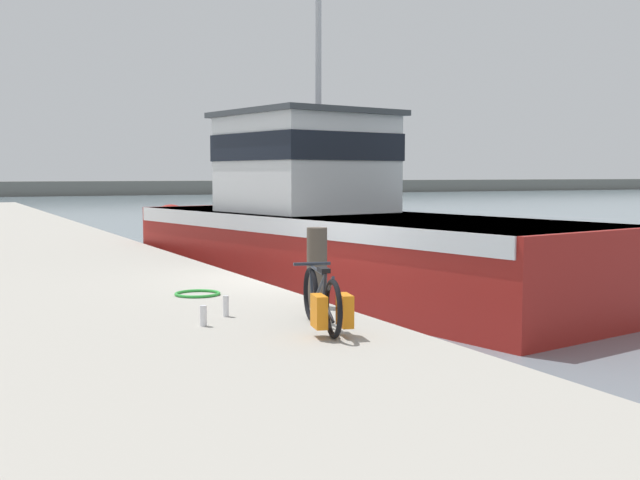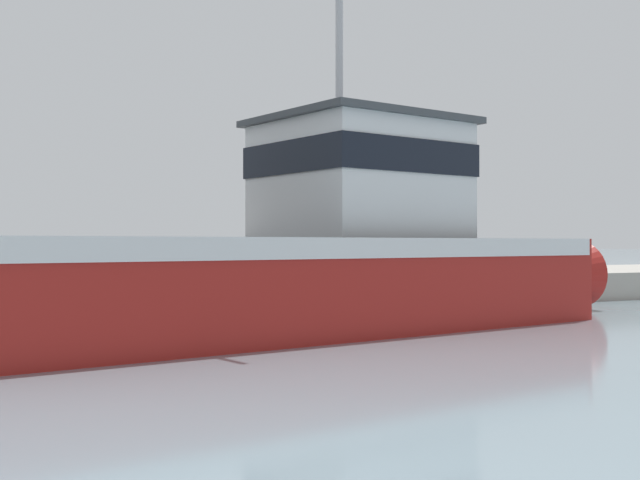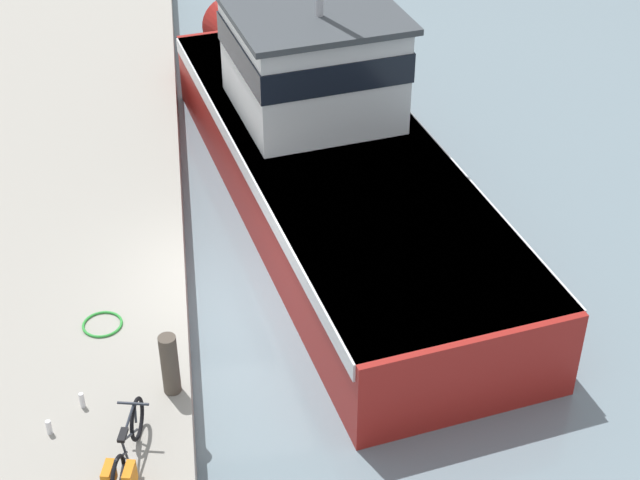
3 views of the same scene
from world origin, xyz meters
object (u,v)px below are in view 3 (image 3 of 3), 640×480
at_px(bicycle_touring, 125,457).
at_px(mooring_post, 170,364).
at_px(fishing_boat_main, 326,142).
at_px(water_bottle_by_bike, 82,400).
at_px(water_bottle_on_curb, 49,427).

relative_size(bicycle_touring, mooring_post, 1.61).
xyz_separation_m(fishing_boat_main, bicycle_touring, (-3.83, -7.50, -0.28)).
relative_size(water_bottle_by_bike, water_bottle_on_curb, 1.08).
distance_m(fishing_boat_main, bicycle_touring, 8.43).
bearing_deg(mooring_post, fishing_boat_main, 61.96).
bearing_deg(mooring_post, bicycle_touring, -112.86).
height_order(fishing_boat_main, water_bottle_by_bike, fishing_boat_main).
distance_m(bicycle_touring, water_bottle_on_curb, 1.43).
bearing_deg(water_bottle_by_bike, mooring_post, 6.87).
bearing_deg(fishing_boat_main, mooring_post, -128.81).
bearing_deg(fishing_boat_main, water_bottle_on_curb, -137.45).
bearing_deg(water_bottle_by_bike, water_bottle_on_curb, -132.80).
relative_size(fishing_boat_main, water_bottle_by_bike, 56.59).
bearing_deg(water_bottle_on_curb, mooring_post, 19.82).
distance_m(fishing_boat_main, water_bottle_by_bike, 7.62).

